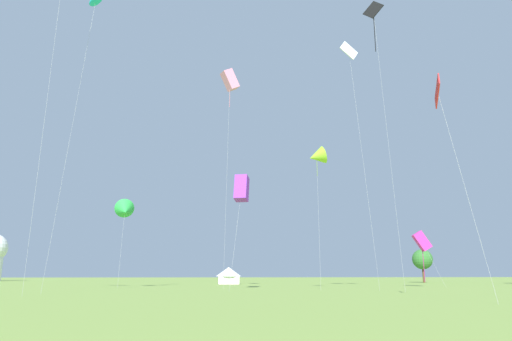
% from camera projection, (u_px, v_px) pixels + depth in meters
% --- Properties ---
extents(kite_pink_box, '(2.59, 2.67, 27.25)m').
position_uv_depth(kite_pink_box, '(230.00, 80.00, 58.39)').
color(kite_pink_box, pink).
rests_on(kite_pink_box, ground).
extents(kite_black_diamond, '(1.92, 2.58, 32.95)m').
position_uv_depth(kite_black_diamond, '(374.00, 15.00, 52.96)').
color(kite_black_diamond, black).
rests_on(kite_black_diamond, ground).
extents(kite_white_diamond, '(2.77, 2.90, 29.63)m').
position_uv_depth(kite_white_diamond, '(349.00, 52.00, 55.47)').
color(kite_white_diamond, white).
rests_on(kite_white_diamond, ground).
extents(kite_red_diamond, '(2.14, 3.03, 15.49)m').
position_uv_depth(kite_red_diamond, '(438.00, 92.00, 31.79)').
color(kite_red_diamond, red).
rests_on(kite_red_diamond, ground).
extents(kite_magenta_box, '(3.40, 2.39, 7.52)m').
position_uv_depth(kite_magenta_box, '(422.00, 241.00, 62.67)').
color(kite_magenta_box, '#E02DA3').
rests_on(kite_magenta_box, ground).
extents(kite_lime_delta, '(2.30, 2.90, 16.33)m').
position_uv_depth(kite_lime_delta, '(317.00, 157.00, 53.51)').
color(kite_lime_delta, '#99DB2D').
rests_on(kite_lime_delta, ground).
extents(kite_green_delta, '(3.20, 3.93, 11.27)m').
position_uv_depth(kite_green_delta, '(125.00, 210.00, 58.99)').
color(kite_green_delta, green).
rests_on(kite_green_delta, ground).
extents(kite_purple_box, '(2.34, 3.45, 12.75)m').
position_uv_depth(kite_purple_box, '(242.00, 188.00, 51.92)').
color(kite_purple_box, purple).
rests_on(kite_purple_box, ground).
extents(kite_cyan_parafoil, '(3.35, 2.85, 30.66)m').
position_uv_depth(kite_cyan_parafoil, '(96.00, 1.00, 48.96)').
color(kite_cyan_parafoil, '#1EB7CC').
rests_on(kite_cyan_parafoil, ground).
extents(festival_tent_center, '(4.30, 4.30, 2.79)m').
position_uv_depth(festival_tent_center, '(229.00, 275.00, 77.10)').
color(festival_tent_center, white).
rests_on(festival_tent_center, ground).
extents(tree_distant_right, '(3.88, 3.88, 6.38)m').
position_uv_depth(tree_distant_right, '(422.00, 259.00, 89.42)').
color(tree_distant_right, brown).
rests_on(tree_distant_right, ground).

